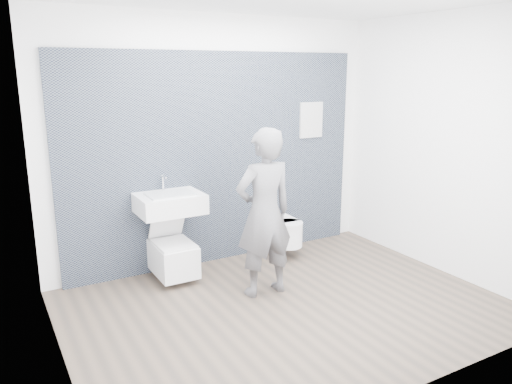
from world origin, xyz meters
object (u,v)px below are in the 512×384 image
toilet_rounded (284,232)px  toilet_square (173,256)px  visitor (264,213)px  washbasin (170,203)px

toilet_rounded → toilet_square: bearing=-179.8°
toilet_square → visitor: 1.18m
toilet_square → toilet_rounded: (1.41, 0.00, 0.04)m
toilet_square → toilet_rounded: size_ratio=1.30×
washbasin → toilet_rounded: (1.41, -0.03, -0.54)m
washbasin → toilet_square: bearing=-90.0°
washbasin → toilet_rounded: bearing=-1.1°
toilet_square → visitor: visitor is taller
toilet_rounded → washbasin: bearing=178.9°
toilet_square → visitor: bearing=-49.1°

